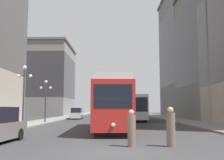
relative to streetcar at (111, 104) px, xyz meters
The scene contains 12 objects.
ground_plane 11.30m from the streetcar, 89.05° to the right, with size 200.00×200.00×0.00m, color #38383A.
sidewalk_left 30.30m from the streetcar, 107.09° to the left, with size 3.42×120.00×0.15m, color gray.
sidewalk_right 30.41m from the streetcar, 72.25° to the left, with size 3.42×120.00×0.15m, color gray.
streetcar is the anchor object (origin of this frame).
transit_bus 15.51m from the streetcar, 78.90° to the left, with size 2.86×11.38×3.45m.
parked_car_left_near 22.22m from the streetcar, 105.36° to the left, with size 1.99×4.74×1.82m.
pedestrian_crossing_near 10.05m from the streetcar, 73.20° to the right, with size 0.41×0.41×1.81m.
pedestrian_crossing_far 9.73m from the streetcar, 83.62° to the right, with size 0.38×0.38×1.68m.
lamp_post_left_near 8.07m from the streetcar, 169.40° to the left, with size 1.41×0.36×5.43m.
lamp_post_left_far 11.91m from the streetcar, 131.04° to the left, with size 1.41×0.36×4.88m.
building_left_corner 46.42m from the streetcar, 112.14° to the left, with size 14.01×16.61×17.33m.
building_right_corner 37.02m from the streetcar, 61.60° to the left, with size 12.29×16.66×25.48m.
Camera 1 is at (0.08, -10.72, 1.75)m, focal length 42.12 mm.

